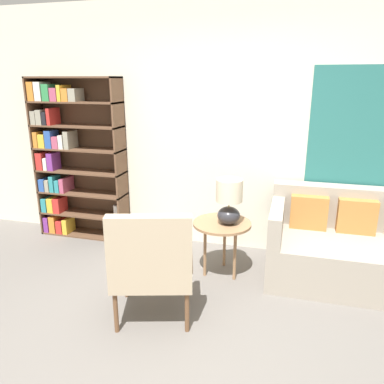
{
  "coord_description": "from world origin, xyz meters",
  "views": [
    {
      "loc": [
        0.85,
        -2.03,
        1.89
      ],
      "look_at": [
        0.0,
        1.11,
        0.9
      ],
      "focal_mm": 35.0,
      "sensor_mm": 36.0,
      "label": 1
    }
  ],
  "objects": [
    {
      "name": "couch",
      "position": [
        1.51,
        1.56,
        0.33
      ],
      "size": [
        1.63,
        0.91,
        0.85
      ],
      "color": "#9E9384",
      "rests_on": "ground_plane"
    },
    {
      "name": "wall_back",
      "position": [
        0.04,
        2.03,
        1.35
      ],
      "size": [
        6.4,
        0.08,
        2.7
      ],
      "color": "silver",
      "rests_on": "ground_plane"
    },
    {
      "name": "table_lamp",
      "position": [
        0.31,
        1.31,
        0.79
      ],
      "size": [
        0.25,
        0.25,
        0.44
      ],
      "color": "#2D2D33",
      "rests_on": "side_table"
    },
    {
      "name": "armchair",
      "position": [
        -0.13,
        0.4,
        0.54
      ],
      "size": [
        0.76,
        0.72,
        0.95
      ],
      "color": "brown",
      "rests_on": "ground_plane"
    },
    {
      "name": "bookshelf",
      "position": [
        -1.74,
        1.85,
        0.98
      ],
      "size": [
        1.09,
        0.3,
        1.91
      ],
      "color": "brown",
      "rests_on": "ground_plane"
    },
    {
      "name": "ground_plane",
      "position": [
        0.0,
        0.0,
        0.0
      ],
      "size": [
        14.0,
        14.0,
        0.0
      ],
      "primitive_type": "plane",
      "color": "#66605B"
    },
    {
      "name": "side_table",
      "position": [
        0.25,
        1.32,
        0.5
      ],
      "size": [
        0.57,
        0.57,
        0.55
      ],
      "color": "#99704C",
      "rests_on": "ground_plane"
    }
  ]
}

